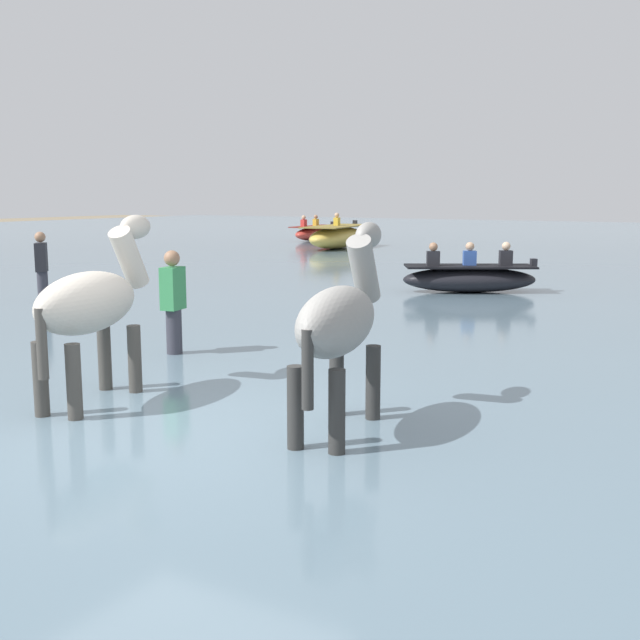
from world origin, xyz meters
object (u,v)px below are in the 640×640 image
object	(u,v)px
boat_mid_channel	(316,233)
horse_trailing_pinto	(92,307)
boat_far_offshore	(469,278)
person_onlooker_left	(173,310)
boat_near_starboard	(337,237)
horse_lead_grey	(340,326)
person_wading_mid	(42,272)

from	to	relation	value
boat_mid_channel	horse_trailing_pinto	bearing A→B (deg)	-63.66
boat_far_offshore	person_onlooker_left	bearing A→B (deg)	-97.44
boat_near_starboard	horse_trailing_pinto	bearing A→B (deg)	-66.70
horse_trailing_pinto	boat_near_starboard	size ratio (longest dim) A/B	0.49
boat_far_offshore	boat_mid_channel	size ratio (longest dim) A/B	0.88
horse_lead_grey	person_wading_mid	bearing A→B (deg)	154.33
horse_lead_grey	person_wading_mid	world-z (taller)	horse_lead_grey
boat_far_offshore	person_wading_mid	bearing A→B (deg)	-139.56
horse_lead_grey	horse_trailing_pinto	xyz separation A→B (m)	(-2.53, -0.39, 0.02)
horse_trailing_pinto	boat_near_starboard	world-z (taller)	horse_trailing_pinto
horse_trailing_pinto	person_onlooker_left	bearing A→B (deg)	112.30
boat_mid_channel	person_wading_mid	xyz separation A→B (m)	(5.64, -19.50, 0.23)
horse_trailing_pinto	boat_far_offshore	world-z (taller)	horse_trailing_pinto
person_wading_mid	horse_trailing_pinto	bearing A→B (deg)	-36.33
boat_far_offshore	person_wading_mid	distance (m)	8.50
boat_mid_channel	person_onlooker_left	distance (m)	24.60
horse_lead_grey	person_onlooker_left	xyz separation A→B (m)	(-3.42, 1.77, -0.36)
boat_far_offshore	boat_mid_channel	distance (m)	18.50
horse_trailing_pinto	person_onlooker_left	distance (m)	2.37
boat_near_starboard	person_onlooker_left	size ratio (longest dim) A/B	2.64
person_onlooker_left	horse_trailing_pinto	bearing A→B (deg)	-67.70
horse_trailing_pinto	boat_near_starboard	bearing A→B (deg)	113.30
boat_mid_channel	person_onlooker_left	bearing A→B (deg)	-63.27
boat_mid_channel	person_wading_mid	world-z (taller)	person_wading_mid
boat_far_offshore	boat_mid_channel	bearing A→B (deg)	130.87
horse_trailing_pinto	boat_far_offshore	size ratio (longest dim) A/B	0.74
horse_trailing_pinto	horse_lead_grey	bearing A→B (deg)	8.82
boat_far_offshore	person_wading_mid	size ratio (longest dim) A/B	1.75
person_onlooker_left	boat_far_offshore	bearing A→B (deg)	82.56
boat_far_offshore	horse_lead_grey	bearing A→B (deg)	-76.32
horse_lead_grey	person_onlooker_left	world-z (taller)	horse_lead_grey
horse_trailing_pinto	boat_far_offshore	xyz separation A→B (m)	(0.15, 10.15, -0.64)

